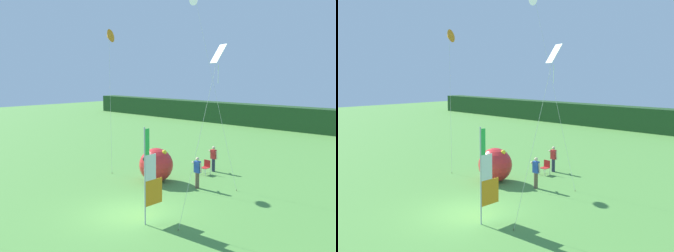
{
  "view_description": "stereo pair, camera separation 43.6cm",
  "coord_description": "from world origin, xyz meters",
  "views": [
    {
      "loc": [
        12.21,
        -10.47,
        6.18
      ],
      "look_at": [
        -0.55,
        2.87,
        3.64
      ],
      "focal_mm": 39.9,
      "sensor_mm": 36.0,
      "label": 1
    },
    {
      "loc": [
        12.52,
        -10.17,
        6.18
      ],
      "look_at": [
        -0.55,
        2.87,
        3.64
      ],
      "focal_mm": 39.9,
      "sensor_mm": 36.0,
      "label": 2
    }
  ],
  "objects": [
    {
      "name": "inflatable_balloon",
      "position": [
        -2.88,
        4.3,
        0.99
      ],
      "size": [
        1.97,
        1.98,
        1.97
      ],
      "color": "red",
      "rests_on": "ground"
    },
    {
      "name": "kite_white_diamond_2",
      "position": [
        3.69,
        1.07,
        6.56
      ],
      "size": [
        1.41,
        1.4,
        7.32
      ],
      "color": "brown",
      "rests_on": "ground"
    },
    {
      "name": "banner_flag",
      "position": [
        1.29,
        -0.13,
        1.96
      ],
      "size": [
        0.06,
        1.03,
        4.1
      ],
      "color": "#B7B7BC",
      "rests_on": "ground"
    },
    {
      "name": "person_near_banner",
      "position": [
        -1.87,
        8.47,
        0.87
      ],
      "size": [
        0.55,
        0.48,
        1.64
      ],
      "color": "#2D334C",
      "rests_on": "ground"
    },
    {
      "name": "kite_orange_delta_0",
      "position": [
        -7.15,
        4.36,
        8.56
      ],
      "size": [
        1.4,
        1.25,
        9.03
      ],
      "color": "brown",
      "rests_on": "ground"
    },
    {
      "name": "person_mid_field",
      "position": [
        -0.34,
        4.97,
        0.93
      ],
      "size": [
        0.55,
        0.48,
        1.73
      ],
      "color": "brown",
      "rests_on": "ground"
    },
    {
      "name": "ground_plane",
      "position": [
        0.0,
        0.0,
        0.0
      ],
      "size": [
        120.0,
        120.0,
        0.0
      ],
      "primitive_type": "plane",
      "color": "#518E3D"
    },
    {
      "name": "folding_chair",
      "position": [
        -1.79,
        7.58,
        0.51
      ],
      "size": [
        0.51,
        0.51,
        0.89
      ],
      "color": "#BCBCC1",
      "rests_on": "ground"
    },
    {
      "name": "kite_white_delta_1",
      "position": [
        -1.71,
        6.32,
        10.35
      ],
      "size": [
        3.64,
        0.51,
        10.8
      ],
      "color": "brown",
      "rests_on": "ground"
    }
  ]
}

